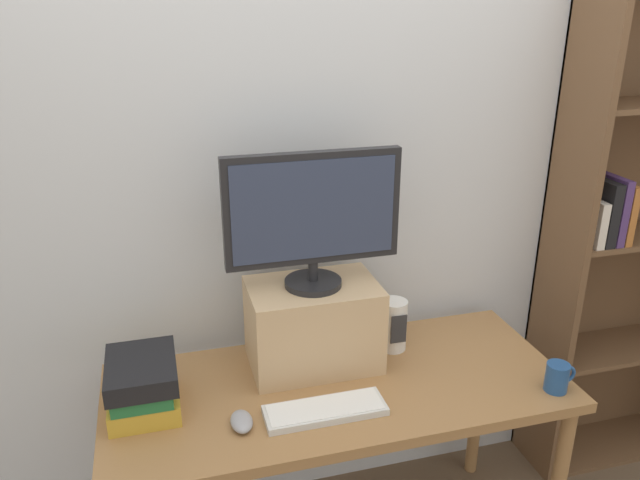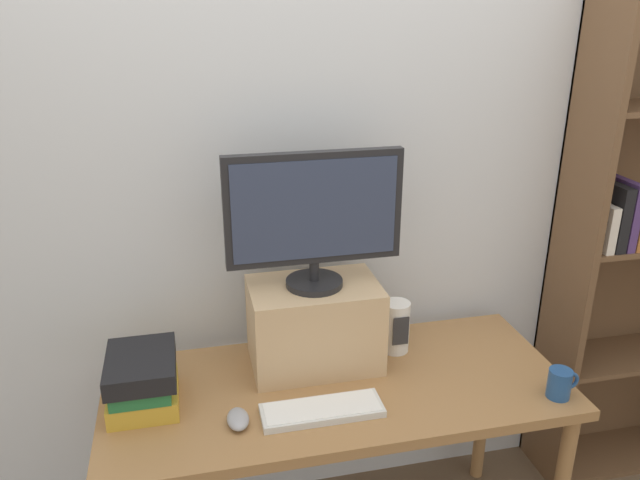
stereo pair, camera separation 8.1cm
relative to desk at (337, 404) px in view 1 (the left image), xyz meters
name	(u,v)px [view 1 (the left image)]	position (x,y,z in m)	size (l,w,h in m)	color
back_wall	(304,181)	(0.00, 0.42, 0.64)	(7.00, 0.08, 2.60)	silver
desk	(337,404)	(0.00, 0.00, 0.00)	(1.48, 0.63, 0.74)	#9E7042
bookshelf_unit	(636,231)	(1.33, 0.28, 0.38)	(0.77, 0.28, 2.05)	brown
riser_box	(313,325)	(-0.04, 0.14, 0.23)	(0.43, 0.28, 0.29)	tan
computer_monitor	(313,215)	(-0.04, 0.14, 0.61)	(0.56, 0.19, 0.44)	black
keyboard	(325,410)	(-0.08, -0.14, 0.09)	(0.37, 0.12, 0.02)	silver
computer_mouse	(242,421)	(-0.33, -0.14, 0.10)	(0.06, 0.10, 0.04)	#99999E
book_stack	(143,385)	(-0.60, 0.02, 0.17)	(0.21, 0.26, 0.17)	gold
coffee_mug	(558,377)	(0.66, -0.22, 0.13)	(0.10, 0.07, 0.09)	#234C84
desk_speaker	(393,325)	(0.25, 0.15, 0.17)	(0.09, 0.10, 0.19)	silver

